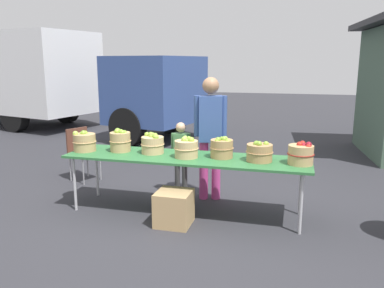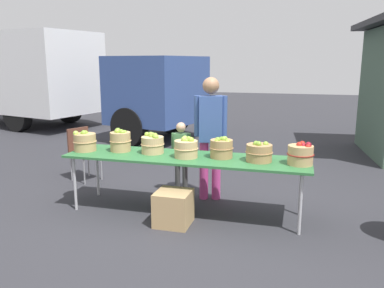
{
  "view_description": "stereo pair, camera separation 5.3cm",
  "coord_description": "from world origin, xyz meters",
  "px_view_note": "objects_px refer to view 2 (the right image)",
  "views": [
    {
      "loc": [
        1.31,
        -4.64,
        1.93
      ],
      "look_at": [
        0.0,
        0.3,
        0.85
      ],
      "focal_mm": 36.6,
      "sensor_mm": 36.0,
      "label": 1
    },
    {
      "loc": [
        1.36,
        -4.62,
        1.93
      ],
      "look_at": [
        0.0,
        0.3,
        0.85
      ],
      "focal_mm": 36.6,
      "sensor_mm": 36.0,
      "label": 2
    }
  ],
  "objects_px": {
    "apple_basket_red_0": "(301,154)",
    "folding_chair": "(83,150)",
    "apple_basket_green_0": "(85,142)",
    "apple_basket_green_5": "(259,152)",
    "market_table": "(186,159)",
    "child_customer": "(181,153)",
    "produce_crate": "(173,208)",
    "apple_basket_green_3": "(186,148)",
    "box_truck": "(54,77)",
    "apple_basket_green_2": "(153,144)",
    "apple_basket_green_1": "(120,141)",
    "apple_basket_green_4": "(222,148)",
    "vendor_adult": "(210,129)"
  },
  "relations": [
    {
      "from": "apple_basket_red_0",
      "to": "folding_chair",
      "type": "height_order",
      "value": "apple_basket_red_0"
    },
    {
      "from": "apple_basket_green_0",
      "to": "apple_basket_red_0",
      "type": "xyz_separation_m",
      "value": [
        2.81,
        0.02,
        -0.0
      ]
    },
    {
      "from": "apple_basket_green_5",
      "to": "market_table",
      "type": "bearing_deg",
      "value": -179.74
    },
    {
      "from": "apple_basket_green_0",
      "to": "child_customer",
      "type": "xyz_separation_m",
      "value": [
        1.14,
        0.7,
        -0.24
      ]
    },
    {
      "from": "market_table",
      "to": "apple_basket_green_5",
      "type": "bearing_deg",
      "value": 0.26
    },
    {
      "from": "apple_basket_red_0",
      "to": "produce_crate",
      "type": "bearing_deg",
      "value": -165.03
    },
    {
      "from": "apple_basket_green_3",
      "to": "box_truck",
      "type": "bearing_deg",
      "value": 135.84
    },
    {
      "from": "apple_basket_green_0",
      "to": "apple_basket_red_0",
      "type": "height_order",
      "value": "apple_basket_green_0"
    },
    {
      "from": "folding_chair",
      "to": "box_truck",
      "type": "bearing_deg",
      "value": 61.33
    },
    {
      "from": "apple_basket_green_0",
      "to": "apple_basket_green_2",
      "type": "height_order",
      "value": "apple_basket_green_0"
    },
    {
      "from": "apple_basket_green_3",
      "to": "apple_basket_green_5",
      "type": "bearing_deg",
      "value": 2.96
    },
    {
      "from": "apple_basket_green_2",
      "to": "box_truck",
      "type": "xyz_separation_m",
      "value": [
        -5.05,
        5.27,
        0.61
      ]
    },
    {
      "from": "child_customer",
      "to": "market_table",
      "type": "bearing_deg",
      "value": 103.9
    },
    {
      "from": "box_truck",
      "to": "apple_basket_green_1",
      "type": "bearing_deg",
      "value": -34.95
    },
    {
      "from": "market_table",
      "to": "folding_chair",
      "type": "xyz_separation_m",
      "value": [
        -2.05,
        0.95,
        -0.21
      ]
    },
    {
      "from": "apple_basket_green_4",
      "to": "child_customer",
      "type": "bearing_deg",
      "value": 140.09
    },
    {
      "from": "vendor_adult",
      "to": "folding_chair",
      "type": "relative_size",
      "value": 2.0
    },
    {
      "from": "apple_basket_green_0",
      "to": "apple_basket_green_4",
      "type": "xyz_separation_m",
      "value": [
        1.85,
        0.1,
        0.0
      ]
    },
    {
      "from": "apple_basket_green_4",
      "to": "folding_chair",
      "type": "relative_size",
      "value": 0.35
    },
    {
      "from": "apple_basket_green_2",
      "to": "vendor_adult",
      "type": "bearing_deg",
      "value": 38.92
    },
    {
      "from": "apple_basket_green_1",
      "to": "apple_basket_green_5",
      "type": "height_order",
      "value": "apple_basket_green_1"
    },
    {
      "from": "apple_basket_green_5",
      "to": "folding_chair",
      "type": "xyz_separation_m",
      "value": [
        -2.97,
        0.95,
        -0.35
      ]
    },
    {
      "from": "vendor_adult",
      "to": "folding_chair",
      "type": "height_order",
      "value": "vendor_adult"
    },
    {
      "from": "apple_basket_green_2",
      "to": "produce_crate",
      "type": "distance_m",
      "value": 0.93
    },
    {
      "from": "vendor_adult",
      "to": "apple_basket_green_2",
      "type": "bearing_deg",
      "value": 25.95
    },
    {
      "from": "market_table",
      "to": "apple_basket_green_1",
      "type": "bearing_deg",
      "value": 176.18
    },
    {
      "from": "apple_basket_red_0",
      "to": "folding_chair",
      "type": "distance_m",
      "value": 3.6
    },
    {
      "from": "apple_basket_green_5",
      "to": "child_customer",
      "type": "relative_size",
      "value": 0.31
    },
    {
      "from": "apple_basket_red_0",
      "to": "apple_basket_green_2",
      "type": "bearing_deg",
      "value": 177.34
    },
    {
      "from": "apple_basket_green_1",
      "to": "apple_basket_red_0",
      "type": "xyz_separation_m",
      "value": [
        2.33,
        -0.09,
        -0.02
      ]
    },
    {
      "from": "apple_basket_green_2",
      "to": "apple_basket_green_3",
      "type": "relative_size",
      "value": 1.0
    },
    {
      "from": "apple_basket_green_4",
      "to": "produce_crate",
      "type": "distance_m",
      "value": 0.95
    },
    {
      "from": "apple_basket_red_0",
      "to": "box_truck",
      "type": "relative_size",
      "value": 0.04
    },
    {
      "from": "apple_basket_green_0",
      "to": "vendor_adult",
      "type": "relative_size",
      "value": 0.18
    },
    {
      "from": "child_customer",
      "to": "apple_basket_green_5",
      "type": "bearing_deg",
      "value": 143.32
    },
    {
      "from": "apple_basket_green_4",
      "to": "apple_basket_red_0",
      "type": "bearing_deg",
      "value": -5.06
    },
    {
      "from": "market_table",
      "to": "child_customer",
      "type": "xyz_separation_m",
      "value": [
        -0.26,
        0.65,
        -0.08
      ]
    },
    {
      "from": "apple_basket_green_0",
      "to": "apple_basket_green_5",
      "type": "relative_size",
      "value": 0.95
    },
    {
      "from": "child_customer",
      "to": "apple_basket_green_3",
      "type": "bearing_deg",
      "value": 103.97
    },
    {
      "from": "apple_basket_green_2",
      "to": "child_customer",
      "type": "distance_m",
      "value": 0.67
    },
    {
      "from": "produce_crate",
      "to": "child_customer",
      "type": "bearing_deg",
      "value": 101.94
    },
    {
      "from": "apple_basket_red_0",
      "to": "child_customer",
      "type": "distance_m",
      "value": 1.81
    },
    {
      "from": "apple_basket_red_0",
      "to": "apple_basket_green_5",
      "type": "bearing_deg",
      "value": 176.67
    },
    {
      "from": "apple_basket_green_1",
      "to": "folding_chair",
      "type": "bearing_deg",
      "value": 141.56
    },
    {
      "from": "apple_basket_red_0",
      "to": "produce_crate",
      "type": "relative_size",
      "value": 0.76
    },
    {
      "from": "apple_basket_green_2",
      "to": "apple_basket_green_5",
      "type": "height_order",
      "value": "apple_basket_green_2"
    },
    {
      "from": "apple_basket_green_4",
      "to": "apple_basket_red_0",
      "type": "relative_size",
      "value": 0.96
    },
    {
      "from": "child_customer",
      "to": "produce_crate",
      "type": "bearing_deg",
      "value": 94.09
    },
    {
      "from": "apple_basket_green_3",
      "to": "produce_crate",
      "type": "height_order",
      "value": "apple_basket_green_3"
    },
    {
      "from": "apple_basket_green_2",
      "to": "child_customer",
      "type": "bearing_deg",
      "value": 70.48
    }
  ]
}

